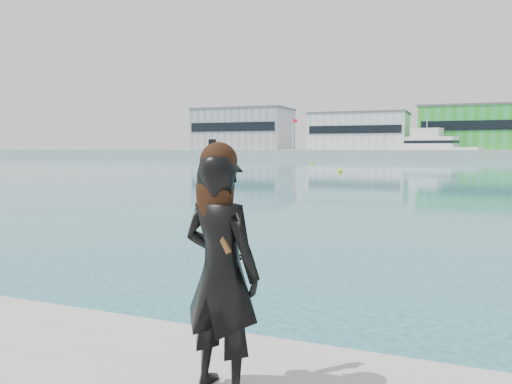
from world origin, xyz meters
TOP-DOWN VIEW (x-y plane):
  - far_quay at (0.00, 130.00)m, footprint 320.00×40.00m
  - warehouse_grey_left at (-55.00, 127.98)m, footprint 26.52×16.36m
  - warehouse_white at (-22.00, 127.98)m, footprint 24.48×15.35m
  - warehouse_green at (8.00, 127.98)m, footprint 30.60×16.36m
  - flagpole_left at (-37.91, 121.00)m, footprint 1.28×0.16m
  - motor_yacht at (-3.16, 116.51)m, footprint 20.13×10.73m
  - buoy_far at (-19.73, 74.25)m, footprint 0.50×0.50m
  - buoy_extra at (-9.31, 48.14)m, footprint 0.50×0.50m
  - woman at (0.43, -0.14)m, footprint 0.74×0.56m

SIDE VIEW (x-z plane):
  - buoy_far at x=-19.73m, z-range -0.25..0.25m
  - buoy_extra at x=-9.31m, z-range -0.25..0.25m
  - far_quay at x=0.00m, z-range 0.00..2.00m
  - woman at x=0.43m, z-range 0.81..2.72m
  - motor_yacht at x=-3.16m, z-range -1.98..7.07m
  - flagpole_left at x=-37.91m, z-range 2.54..10.54m
  - warehouse_white at x=-22.00m, z-range 2.01..11.51m
  - warehouse_green at x=8.00m, z-range 2.01..12.51m
  - warehouse_grey_left at x=-55.00m, z-range 2.01..13.51m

